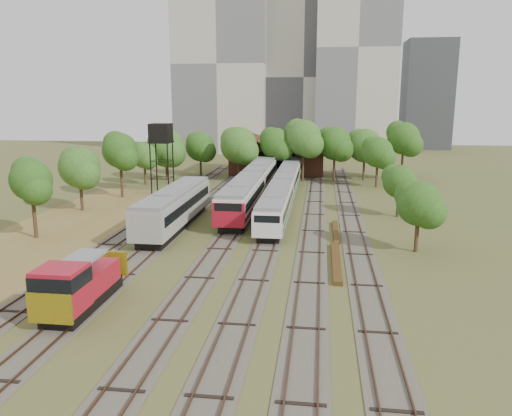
# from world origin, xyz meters

# --- Properties ---
(ground) EXTENTS (240.00, 240.00, 0.00)m
(ground) POSITION_xyz_m (0.00, 0.00, 0.00)
(ground) COLOR #475123
(ground) RESTS_ON ground
(dry_grass_patch) EXTENTS (14.00, 60.00, 0.04)m
(dry_grass_patch) POSITION_xyz_m (-18.00, 8.00, 0.02)
(dry_grass_patch) COLOR brown
(dry_grass_patch) RESTS_ON ground
(tracks) EXTENTS (24.60, 80.00, 0.19)m
(tracks) POSITION_xyz_m (-0.67, 25.00, 0.04)
(tracks) COLOR #4C473D
(tracks) RESTS_ON ground
(railcar_red_set) EXTENTS (3.15, 34.58, 3.91)m
(railcar_red_set) POSITION_xyz_m (-2.00, 31.99, 2.06)
(railcar_red_set) COLOR black
(railcar_red_set) RESTS_ON ground
(railcar_green_set) EXTENTS (2.76, 52.08, 3.41)m
(railcar_green_set) POSITION_xyz_m (2.00, 37.94, 1.80)
(railcar_green_set) COLOR black
(railcar_green_set) RESTS_ON ground
(railcar_rear) EXTENTS (2.73, 16.07, 3.36)m
(railcar_rear) POSITION_xyz_m (-2.00, 59.24, 1.78)
(railcar_rear) COLOR black
(railcar_rear) RESTS_ON ground
(shunter_locomotive) EXTENTS (2.64, 8.10, 3.45)m
(shunter_locomotive) POSITION_xyz_m (-8.00, -3.46, 1.65)
(shunter_locomotive) COLOR black
(shunter_locomotive) RESTS_ON ground
(old_grey_coach) EXTENTS (3.19, 18.00, 3.95)m
(old_grey_coach) POSITION_xyz_m (-8.00, 17.43, 2.16)
(old_grey_coach) COLOR black
(old_grey_coach) RESTS_ON ground
(water_tower) EXTENTS (2.79, 2.79, 9.68)m
(water_tower) POSITION_xyz_m (-14.87, 34.85, 8.15)
(water_tower) COLOR black
(water_tower) RESTS_ON ground
(rail_pile_near) EXTENTS (0.67, 10.02, 0.33)m
(rail_pile_near) POSITION_xyz_m (8.00, 7.95, 0.17)
(rail_pile_near) COLOR #4E3316
(rail_pile_near) RESTS_ON ground
(rail_pile_far) EXTENTS (0.52, 8.36, 0.27)m
(rail_pile_far) POSITION_xyz_m (8.20, 17.35, 0.14)
(rail_pile_far) COLOR #4E3316
(rail_pile_far) RESTS_ON ground
(maintenance_shed) EXTENTS (16.45, 11.55, 7.58)m
(maintenance_shed) POSITION_xyz_m (-1.00, 57.98, 2.91)
(maintenance_shed) COLOR #371B14
(maintenance_shed) RESTS_ON ground
(tree_band_left) EXTENTS (6.16, 55.50, 8.58)m
(tree_band_left) POSITION_xyz_m (-20.33, 19.03, 5.59)
(tree_band_left) COLOR #382616
(tree_band_left) RESTS_ON ground
(tree_band_far) EXTENTS (43.59, 10.76, 9.75)m
(tree_band_far) POSITION_xyz_m (-0.36, 49.88, 5.83)
(tree_band_far) COLOR #382616
(tree_band_far) RESTS_ON ground
(tree_band_right) EXTENTS (4.47, 36.77, 7.44)m
(tree_band_right) POSITION_xyz_m (14.96, 30.56, 4.59)
(tree_band_right) COLOR #382616
(tree_band_right) RESTS_ON ground
(tower_left) EXTENTS (22.00, 16.00, 42.00)m
(tower_left) POSITION_xyz_m (-18.00, 95.00, 21.00)
(tower_left) COLOR #BBB2A4
(tower_left) RESTS_ON ground
(tower_centre) EXTENTS (20.00, 18.00, 36.00)m
(tower_centre) POSITION_xyz_m (2.00, 100.00, 18.00)
(tower_centre) COLOR beige
(tower_centre) RESTS_ON ground
(tower_right) EXTENTS (18.00, 16.00, 48.00)m
(tower_right) POSITION_xyz_m (14.00, 92.00, 24.00)
(tower_right) COLOR #BBB2A4
(tower_right) RESTS_ON ground
(tower_far_right) EXTENTS (12.00, 12.00, 28.00)m
(tower_far_right) POSITION_xyz_m (34.00, 110.00, 14.00)
(tower_far_right) COLOR #383B3F
(tower_far_right) RESTS_ON ground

